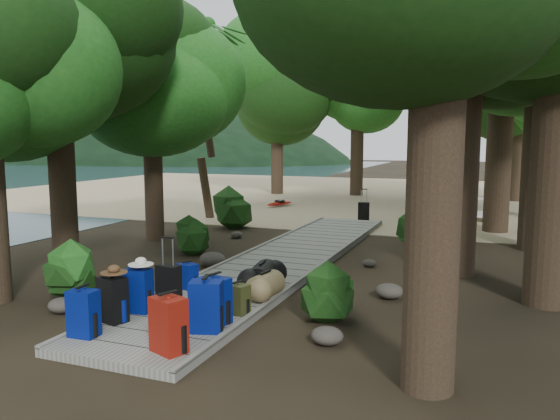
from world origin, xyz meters
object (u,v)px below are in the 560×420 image
at_px(duffel_right_khaki, 266,285).
at_px(suitcase_on_boardwalk, 169,283).
at_px(backpack_right_a, 169,322).
at_px(sun_lounger, 481,210).
at_px(backpack_right_b, 206,304).
at_px(backpack_left_d, 188,275).
at_px(kayak, 280,202).
at_px(backpack_left_b, 113,297).
at_px(backpack_left_a, 83,311).
at_px(backpack_left_c, 138,288).
at_px(lone_suitcase_on_sand, 364,211).
at_px(backpack_right_c, 214,298).
at_px(backpack_right_d, 238,297).
at_px(duffel_right_black, 263,277).

bearing_deg(duffel_right_khaki, suitcase_on_boardwalk, -143.36).
xyz_separation_m(backpack_right_a, sun_lounger, (3.24, 13.55, -0.14)).
xyz_separation_m(backpack_right_a, backpack_right_b, (0.07, 0.79, 0.01)).
height_order(backpack_left_d, suitcase_on_boardwalk, suitcase_on_boardwalk).
xyz_separation_m(kayak, sun_lounger, (7.52, -1.12, 0.18)).
bearing_deg(suitcase_on_boardwalk, backpack_left_d, 105.37).
bearing_deg(backpack_left_b, backpack_left_a, -71.74).
bearing_deg(backpack_left_c, suitcase_on_boardwalk, 72.09).
relative_size(duffel_right_khaki, lone_suitcase_on_sand, 1.04).
xyz_separation_m(backpack_right_b, lone_suitcase_on_sand, (-0.43, 11.41, -0.19)).
bearing_deg(backpack_left_a, kayak, 98.87).
bearing_deg(sun_lounger, backpack_right_c, -114.32).
bearing_deg(lone_suitcase_on_sand, duffel_right_khaki, -99.93).
height_order(backpack_left_a, backpack_right_b, backpack_right_b).
bearing_deg(backpack_left_d, kayak, 123.07).
xyz_separation_m(backpack_left_c, backpack_right_d, (1.41, 0.47, -0.12)).
distance_m(duffel_right_khaki, suitcase_on_boardwalk, 1.54).
distance_m(backpack_left_b, backpack_left_c, 0.50).
distance_m(backpack_right_d, lone_suitcase_on_sand, 10.58).
bearing_deg(backpack_left_a, backpack_left_b, 89.38).
distance_m(backpack_left_c, duffel_right_black, 2.14).
relative_size(backpack_right_a, backpack_right_c, 1.04).
relative_size(backpack_left_d, lone_suitcase_on_sand, 0.83).
bearing_deg(backpack_right_d, suitcase_on_boardwalk, -169.47).
bearing_deg(suitcase_on_boardwalk, duffel_right_khaki, 36.11).
relative_size(backpack_left_c, sun_lounger, 0.34).
height_order(backpack_left_c, duffel_right_khaki, backpack_left_c).
xyz_separation_m(backpack_left_b, kayak, (-2.95, 14.01, -0.30)).
relative_size(backpack_left_d, kayak, 0.16).
relative_size(suitcase_on_boardwalk, kayak, 0.19).
bearing_deg(kayak, backpack_right_a, -56.02).
distance_m(backpack_right_b, backpack_right_c, 0.34).
bearing_deg(backpack_left_a, suitcase_on_boardwalk, 81.45).
xyz_separation_m(suitcase_on_boardwalk, kayak, (-3.15, 12.90, -0.24)).
bearing_deg(backpack_left_d, suitcase_on_boardwalk, -62.77).
bearing_deg(backpack_left_b, duffel_right_black, 74.97).
xyz_separation_m(duffel_right_black, suitcase_on_boardwalk, (-1.14, -1.10, 0.06)).
height_order(backpack_right_b, suitcase_on_boardwalk, backpack_right_b).
relative_size(backpack_right_a, kayak, 0.24).
bearing_deg(sun_lounger, backpack_left_c, -119.79).
relative_size(backpack_left_b, suitcase_on_boardwalk, 1.21).
bearing_deg(duffel_right_black, backpack_left_a, -125.15).
height_order(lone_suitcase_on_sand, sun_lounger, sun_lounger).
bearing_deg(backpack_right_c, backpack_left_c, -167.57).
xyz_separation_m(backpack_right_d, suitcase_on_boardwalk, (-1.28, 0.14, 0.05)).
bearing_deg(backpack_right_c, backpack_left_a, -127.18).
xyz_separation_m(backpack_right_a, suitcase_on_boardwalk, (-1.14, 1.77, -0.08)).
bearing_deg(backpack_right_c, duffel_right_khaki, 96.07).
height_order(backpack_right_b, kayak, backpack_right_b).
xyz_separation_m(backpack_right_c, duffel_right_khaki, (0.19, 1.39, -0.16)).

